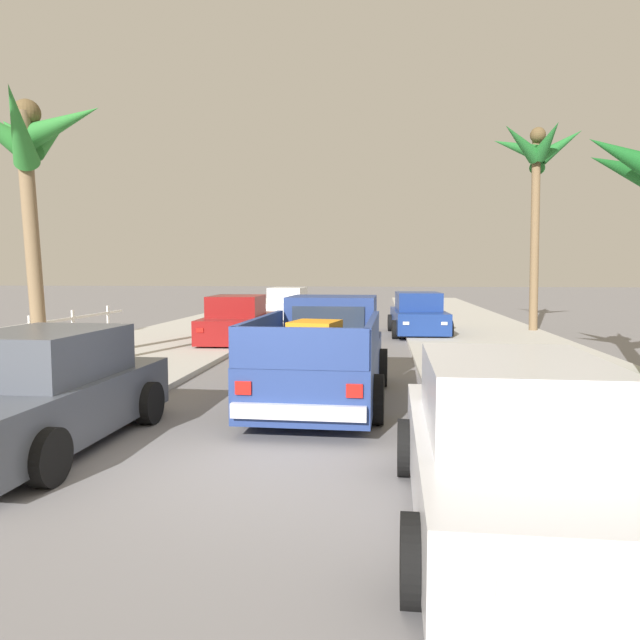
# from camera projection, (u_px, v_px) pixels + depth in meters

# --- Properties ---
(ground_plane) EXTENTS (160.00, 160.00, 0.00)m
(ground_plane) POSITION_uv_depth(u_px,v_px,m) (242.00, 466.00, 6.96)
(ground_plane) COLOR slate
(sidewalk_left) EXTENTS (5.11, 60.00, 0.12)m
(sidewalk_left) POSITION_uv_depth(u_px,v_px,m) (180.00, 339.00, 19.38)
(sidewalk_left) COLOR beige
(sidewalk_left) RESTS_ON ground
(sidewalk_right) EXTENTS (5.11, 60.00, 0.12)m
(sidewalk_right) POSITION_uv_depth(u_px,v_px,m) (490.00, 343.00, 18.32)
(sidewalk_right) COLOR beige
(sidewalk_right) RESTS_ON ground
(curb_left) EXTENTS (0.16, 60.00, 0.10)m
(curb_left) POSITION_uv_depth(u_px,v_px,m) (214.00, 340.00, 19.26)
(curb_left) COLOR silver
(curb_left) RESTS_ON ground
(curb_right) EXTENTS (0.16, 60.00, 0.10)m
(curb_right) POSITION_uv_depth(u_px,v_px,m) (452.00, 343.00, 18.45)
(curb_right) COLOR silver
(curb_right) RESTS_ON ground
(pickup_truck) EXTENTS (2.31, 5.26, 1.80)m
(pickup_truck) POSITION_uv_depth(u_px,v_px,m) (324.00, 356.00, 10.54)
(pickup_truck) COLOR navy
(pickup_truck) RESTS_ON ground
(car_left_near) EXTENTS (2.10, 4.29, 1.54)m
(car_left_near) POSITION_uv_depth(u_px,v_px,m) (42.00, 393.00, 7.68)
(car_left_near) COLOR #474C56
(car_left_near) RESTS_ON ground
(car_right_near) EXTENTS (2.16, 4.32, 1.54)m
(car_right_near) POSITION_uv_depth(u_px,v_px,m) (237.00, 322.00, 18.50)
(car_right_near) COLOR maroon
(car_right_near) RESTS_ON ground
(car_left_mid) EXTENTS (2.14, 4.31, 1.54)m
(car_left_mid) POSITION_uv_depth(u_px,v_px,m) (288.00, 305.00, 27.35)
(car_left_mid) COLOR silver
(car_left_mid) RESTS_ON ground
(car_right_mid) EXTENTS (2.17, 4.32, 1.54)m
(car_right_mid) POSITION_uv_depth(u_px,v_px,m) (418.00, 315.00, 21.17)
(car_right_mid) COLOR navy
(car_right_mid) RESTS_ON ground
(car_left_far) EXTENTS (2.08, 4.29, 1.54)m
(car_left_far) POSITION_uv_depth(u_px,v_px,m) (514.00, 451.00, 5.21)
(car_left_far) COLOR silver
(car_left_far) RESTS_ON ground
(palm_tree_left_fore) EXTENTS (3.33, 3.64, 7.59)m
(palm_tree_left_fore) POSITION_uv_depth(u_px,v_px,m) (535.00, 162.00, 21.45)
(palm_tree_left_fore) COLOR brown
(palm_tree_left_fore) RESTS_ON ground
(palm_tree_right_fore) EXTENTS (3.31, 3.51, 6.25)m
(palm_tree_right_fore) POSITION_uv_depth(u_px,v_px,m) (28.00, 148.00, 13.30)
(palm_tree_right_fore) COLOR #846B4C
(palm_tree_right_fore) RESTS_ON ground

